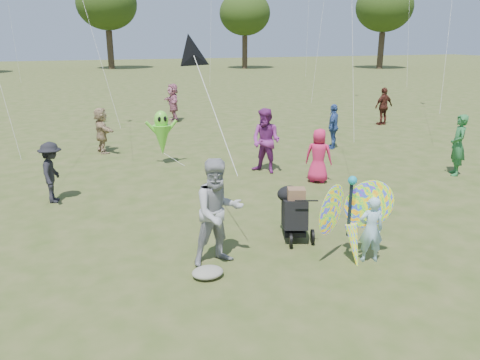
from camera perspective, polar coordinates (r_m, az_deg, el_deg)
name	(u,v)px	position (r m, az deg, el deg)	size (l,w,h in m)	color
ground	(277,258)	(8.85, 4.59, -9.41)	(160.00, 160.00, 0.00)	#51592B
child_girl	(371,229)	(8.77, 15.68, -5.83)	(0.45, 0.30, 1.24)	#98C2D7
adult_man	(218,212)	(8.27, -2.65, -3.94)	(0.95, 0.74, 1.95)	#9B9BA1
grey_bag	(208,272)	(8.15, -3.97, -11.17)	(0.55, 0.45, 0.17)	gray
crowd_a	(319,156)	(13.22, 9.56, 2.95)	(0.74, 0.48, 1.52)	#CD2052
crowd_b	(52,172)	(12.32, -21.94, 0.86)	(0.98, 0.56, 1.51)	black
crowd_c	(333,126)	(17.38, 11.29, 6.42)	(0.95, 0.40, 1.63)	#355292
crowd_d	(102,130)	(17.11, -16.52, 5.83)	(1.48, 0.47, 1.60)	tan
crowd_e	(266,141)	(13.94, 3.18, 4.77)	(0.94, 0.73, 1.93)	#7F2A7C
crowd_f	(458,145)	(15.10, 25.04, 3.87)	(0.66, 0.43, 1.80)	#276A36
crowd_h	(384,106)	(22.74, 17.10, 8.58)	(1.00, 0.42, 1.71)	#461F17
crowd_j	(173,102)	(23.00, -8.17, 9.35)	(1.66, 0.53, 1.79)	#B1657F
jogging_stroller	(293,210)	(9.46, 6.54, -3.60)	(0.73, 1.13, 1.09)	black
butterfly_kite	(352,219)	(8.57, 13.48, -4.66)	(1.74, 0.75, 1.83)	orange
delta_kite_rig	(194,56)	(9.38, -5.66, 14.87)	(0.89, 1.94, 2.44)	black
alien_kite	(162,135)	(14.99, -9.49, 5.45)	(1.12, 0.69, 1.74)	#66D832
tree_line	(132,7)	(52.72, -13.02, 19.89)	(91.78, 33.60, 10.79)	#3A2D21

